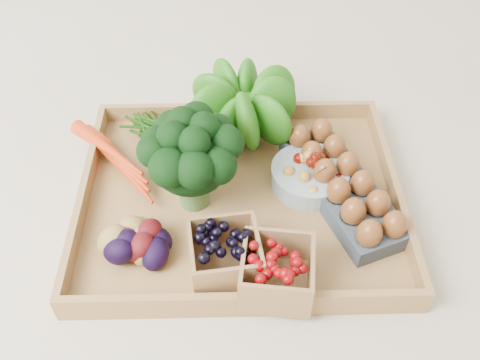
{
  "coord_description": "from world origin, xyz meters",
  "views": [
    {
      "loc": [
        -0.01,
        -0.63,
        0.72
      ],
      "look_at": [
        0.0,
        0.0,
        0.06
      ],
      "focal_mm": 40.0,
      "sensor_mm": 36.0,
      "label": 1
    }
  ],
  "objects_px": {
    "cherry_bowl": "(310,176)",
    "egg_carton": "(341,189)",
    "tray": "(240,200)",
    "broccoli": "(192,174)"
  },
  "relations": [
    {
      "from": "broccoli",
      "to": "egg_carton",
      "type": "relative_size",
      "value": 0.59
    },
    {
      "from": "broccoli",
      "to": "egg_carton",
      "type": "bearing_deg",
      "value": 1.42
    },
    {
      "from": "cherry_bowl",
      "to": "egg_carton",
      "type": "height_order",
      "value": "cherry_bowl"
    },
    {
      "from": "tray",
      "to": "broccoli",
      "type": "bearing_deg",
      "value": -175.67
    },
    {
      "from": "broccoli",
      "to": "cherry_bowl",
      "type": "distance_m",
      "value": 0.21
    },
    {
      "from": "tray",
      "to": "egg_carton",
      "type": "distance_m",
      "value": 0.18
    },
    {
      "from": "tray",
      "to": "egg_carton",
      "type": "bearing_deg",
      "value": 0.11
    },
    {
      "from": "tray",
      "to": "egg_carton",
      "type": "xyz_separation_m",
      "value": [
        0.18,
        0.0,
        0.02
      ]
    },
    {
      "from": "cherry_bowl",
      "to": "broccoli",
      "type": "bearing_deg",
      "value": -169.35
    },
    {
      "from": "egg_carton",
      "to": "broccoli",
      "type": "bearing_deg",
      "value": 160.57
    }
  ]
}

